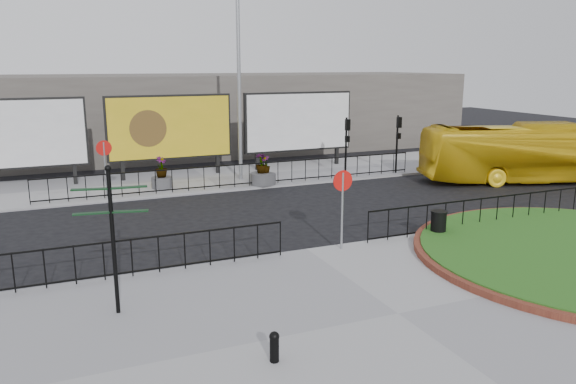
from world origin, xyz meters
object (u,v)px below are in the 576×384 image
litter_bin (438,224)px  planter_a (162,177)px  billboard_mid (170,128)px  bollard (274,345)px  fingerpost_sign (112,226)px  planter_c (265,175)px  lamp_post (239,83)px  bus (528,153)px  planter_b (261,174)px

litter_bin → planter_a: (-6.97, 11.13, 0.07)m
billboard_mid → bollard: bearing=-95.8°
fingerpost_sign → litter_bin: size_ratio=3.87×
billboard_mid → planter_c: size_ratio=4.56×
lamp_post → planter_c: 4.60m
billboard_mid → bus: size_ratio=0.60×
lamp_post → planter_b: size_ratio=6.16×
bollard → billboard_mid: bearing=84.2°
lamp_post → bollard: bearing=-106.2°
billboard_mid → planter_a: bearing=-111.6°
lamp_post → litter_bin: 12.71m
litter_bin → planter_c: bearing=103.0°
bus → planter_b: bus is taller
bus → planter_a: bearing=92.2°
lamp_post → planter_c: lamp_post is taller
planter_a → planter_c: (4.67, -1.13, -0.07)m
billboard_mid → fingerpost_sign: bearing=-106.0°
litter_bin → planter_a: planter_a is taller
litter_bin → planter_c: planter_c is taller
fingerpost_sign → planter_b: bearing=69.4°
lamp_post → planter_c: bearing=-66.6°
bollard → planter_a: 16.42m
bus → bollard: bearing=141.3°
planter_b → lamp_post: bearing=107.1°
planter_c → planter_b: bearing=180.0°
fingerpost_sign → planter_a: fingerpost_sign is taller
litter_bin → planter_a: size_ratio=0.62×
planter_b → planter_a: bearing=165.8°
bus → planter_a: 17.69m
lamp_post → litter_bin: lamp_post is taller
litter_bin → planter_b: (-2.50, 10.00, 0.05)m
planter_b → planter_c: 0.21m
lamp_post → litter_bin: size_ratio=10.35×
lamp_post → planter_a: size_ratio=6.37×
bus → lamp_post: bearing=85.6°
litter_bin → planter_a: bearing=122.1°
bus → planter_a: size_ratio=7.15×
billboard_mid → planter_a: (-0.97, -2.44, -1.96)m
billboard_mid → planter_b: bearing=-45.6°
planter_a → bollard: bearing=-93.3°
billboard_mid → planter_c: bearing=-44.0°
fingerpost_sign → planter_c: (8.11, 11.83, -1.64)m
lamp_post → billboard_mid: bearing=146.7°
billboard_mid → bus: 17.69m
bus → fingerpost_sign: bearing=130.1°
lamp_post → litter_bin: (2.99, -11.60, -4.26)m
bollard → planter_c: 16.26m
lamp_post → planter_c: (0.69, -1.60, -4.26)m
bollard → lamp_post: bearing=73.8°
lamp_post → planter_b: (0.49, -1.60, -4.21)m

